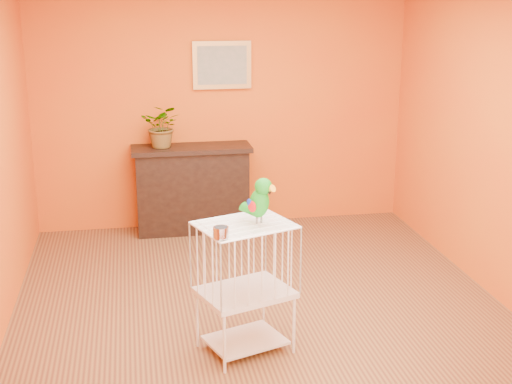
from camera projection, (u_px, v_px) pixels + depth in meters
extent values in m
plane|color=brown|center=(260.00, 307.00, 5.87)|extent=(4.50, 4.50, 0.00)
plane|color=#D15F13|center=(222.00, 107.00, 7.64)|extent=(4.00, 0.00, 4.00)
plane|color=#D15F13|center=(347.00, 259.00, 3.38)|extent=(4.00, 0.00, 4.00)
plane|color=#D15F13|center=(499.00, 144.00, 5.85)|extent=(0.00, 4.50, 4.50)
cube|color=black|center=(192.00, 191.00, 7.61)|extent=(1.18, 0.39, 0.88)
cube|color=black|center=(191.00, 149.00, 7.48)|extent=(1.25, 0.45, 0.05)
cube|color=black|center=(194.00, 196.00, 7.45)|extent=(0.82, 0.02, 0.44)
cube|color=#4F2216|center=(170.00, 202.00, 7.55)|extent=(0.05, 0.18, 0.27)
cube|color=#304422|center=(177.00, 202.00, 7.56)|extent=(0.05, 0.18, 0.27)
cube|color=#4F2216|center=(186.00, 202.00, 7.58)|extent=(0.05, 0.18, 0.27)
cube|color=#304422|center=(195.00, 201.00, 7.60)|extent=(0.05, 0.18, 0.27)
cube|color=#4F2216|center=(204.00, 201.00, 7.61)|extent=(0.05, 0.18, 0.27)
imported|color=#26722D|center=(163.00, 130.00, 7.40)|extent=(0.53, 0.56, 0.35)
cube|color=#BB8643|center=(222.00, 65.00, 7.48)|extent=(0.62, 0.03, 0.50)
cube|color=gray|center=(222.00, 65.00, 7.47)|extent=(0.52, 0.01, 0.40)
cube|color=silver|center=(245.00, 340.00, 5.17)|extent=(0.64, 0.56, 0.02)
cube|color=silver|center=(245.00, 292.00, 5.07)|extent=(0.75, 0.66, 0.04)
cube|color=silver|center=(245.00, 225.00, 4.93)|extent=(0.75, 0.66, 0.01)
cylinder|color=silver|center=(224.00, 344.00, 4.82)|extent=(0.02, 0.02, 0.43)
cylinder|color=silver|center=(294.00, 325.00, 5.09)|extent=(0.02, 0.02, 0.43)
cylinder|color=silver|center=(197.00, 319.00, 5.18)|extent=(0.02, 0.02, 0.43)
cylinder|color=silver|center=(264.00, 303.00, 5.45)|extent=(0.02, 0.02, 0.43)
cylinder|color=silver|center=(221.00, 232.00, 4.64)|extent=(0.10, 0.10, 0.07)
cylinder|color=#59544C|center=(257.00, 221.00, 4.92)|extent=(0.01, 0.01, 0.05)
cylinder|color=#59544C|center=(261.00, 219.00, 4.96)|extent=(0.01, 0.01, 0.05)
ellipsoid|color=#0B7F16|center=(259.00, 203.00, 4.91)|extent=(0.22, 0.22, 0.24)
ellipsoid|color=#0B7F16|center=(263.00, 186.00, 4.85)|extent=(0.17, 0.17, 0.12)
cone|color=orange|center=(270.00, 190.00, 4.82)|extent=(0.09, 0.09, 0.08)
cone|color=black|center=(268.00, 192.00, 4.84)|extent=(0.04, 0.04, 0.03)
sphere|color=black|center=(262.00, 186.00, 4.81)|extent=(0.02, 0.02, 0.02)
sphere|color=black|center=(269.00, 184.00, 4.87)|extent=(0.02, 0.02, 0.02)
ellipsoid|color=#A50C0C|center=(252.00, 207.00, 4.87)|extent=(0.07, 0.07, 0.08)
ellipsoid|color=navy|center=(264.00, 202.00, 4.97)|extent=(0.07, 0.07, 0.08)
cone|color=#0B7F16|center=(250.00, 212.00, 4.98)|extent=(0.17, 0.17, 0.13)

